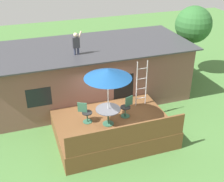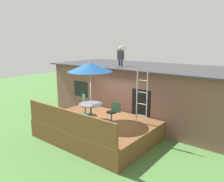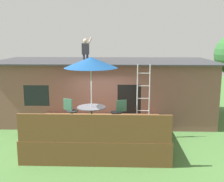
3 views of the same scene
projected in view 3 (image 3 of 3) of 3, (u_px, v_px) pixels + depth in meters
ground_plane at (99, 144)px, 10.67m from camera, size 40.00×40.00×0.00m
house at (105, 90)px, 13.93m from camera, size 10.50×4.50×2.92m
deck at (99, 134)px, 10.59m from camera, size 4.87×3.81×0.80m
deck_railing at (94, 128)px, 8.61m from camera, size 4.77×0.08×0.90m
patio_table at (91, 111)px, 10.13m from camera, size 1.04×1.04×0.74m
patio_umbrella at (91, 63)px, 9.80m from camera, size 1.90×1.90×2.54m
step_ladder at (143, 92)px, 10.98m from camera, size 0.52×0.04×2.20m
person_figure at (86, 48)px, 12.65m from camera, size 0.47×0.20×1.11m
patio_chair_left at (71, 111)px, 10.64m from camera, size 0.58×0.44×0.92m
patio_chair_right at (118, 112)px, 10.46m from camera, size 0.60×0.44×0.92m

